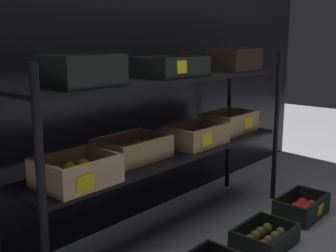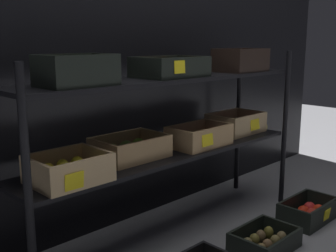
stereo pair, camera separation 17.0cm
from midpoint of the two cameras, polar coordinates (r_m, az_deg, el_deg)
ground_plane at (r=2.42m, az=2.08°, el=-14.63°), size 10.00×10.00×0.00m
storefront_wall at (r=2.45m, az=-4.45°, el=11.23°), size 4.17×0.12×2.11m
display_rack at (r=2.20m, az=2.51°, el=1.22°), size 1.88×0.40×1.02m
crate_ground_center_kiwi at (r=2.33m, az=15.15°, el=-14.98°), size 0.34×0.25×0.10m
crate_ground_apple_red at (r=2.73m, az=20.24°, el=-11.05°), size 0.37×0.23×0.13m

